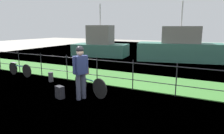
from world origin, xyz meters
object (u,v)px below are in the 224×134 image
object	(u,v)px
wooden_crate	(82,71)
backpack_on_paving	(60,92)
cyclist_person	(81,68)
moored_boat_far	(100,45)
bicycle_main	(89,85)
terrier_dog	(83,65)
bicycle_parked	(19,69)
moored_boat_near	(180,48)
mooring_bollard	(51,77)

from	to	relation	value
wooden_crate	backpack_on_paving	xyz separation A→B (m)	(-0.28, -0.87, -0.57)
cyclist_person	moored_boat_far	world-z (taller)	moored_boat_far
bicycle_main	moored_boat_far	bearing A→B (deg)	118.21
terrier_dog	bicycle_parked	bearing A→B (deg)	171.43
terrier_dog	backpack_on_paving	distance (m)	1.18
wooden_crate	bicycle_parked	xyz separation A→B (m)	(-4.02, 0.60, -0.45)
bicycle_main	terrier_dog	world-z (taller)	terrier_dog
cyclist_person	bicycle_parked	distance (m)	4.60
wooden_crate	cyclist_person	distance (m)	0.75
wooden_crate	bicycle_parked	size ratio (longest dim) A/B	0.24
bicycle_main	moored_boat_far	xyz separation A→B (m)	(-4.43, 8.26, 0.52)
backpack_on_paving	moored_boat_near	xyz separation A→B (m)	(2.18, 9.36, 0.66)
bicycle_parked	cyclist_person	bearing A→B (deg)	-15.37
terrier_dog	moored_boat_near	size ratio (longest dim) A/B	0.06
cyclist_person	moored_boat_near	world-z (taller)	moored_boat_near
terrier_dog	backpack_on_paving	bearing A→B (deg)	-109.36
bicycle_parked	bicycle_main	bearing A→B (deg)	-9.41
backpack_on_paving	mooring_bollard	xyz separation A→B (m)	(-1.70, 1.36, -0.00)
bicycle_main	backpack_on_paving	size ratio (longest dim) A/B	4.03
cyclist_person	bicycle_parked	xyz separation A→B (m)	(-4.39, 1.21, -0.68)
bicycle_main	moored_boat_near	bearing A→B (deg)	79.82
terrier_dog	mooring_bollard	world-z (taller)	terrier_dog
cyclist_person	moored_boat_near	xyz separation A→B (m)	(1.54, 9.10, -0.14)
bicycle_parked	moored_boat_far	distance (m)	7.56
wooden_crate	mooring_bollard	xyz separation A→B (m)	(-1.98, 0.50, -0.57)
bicycle_parked	backpack_on_paving	bearing A→B (deg)	-21.40
terrier_dog	bicycle_parked	xyz separation A→B (m)	(-4.04, 0.61, -0.64)
wooden_crate	terrier_dog	distance (m)	0.19
bicycle_main	mooring_bollard	xyz separation A→B (m)	(-2.34, 0.62, -0.15)
bicycle_main	wooden_crate	size ratio (longest dim) A/B	4.04
backpack_on_paving	bicycle_parked	distance (m)	4.02
terrier_dog	mooring_bollard	bearing A→B (deg)	165.80
bicycle_main	terrier_dog	distance (m)	0.71
bicycle_main	moored_boat_far	size ratio (longest dim) A/B	0.36
terrier_dog	cyclist_person	distance (m)	0.69
moored_boat_far	cyclist_person	bearing A→B (deg)	-63.05
cyclist_person	mooring_bollard	xyz separation A→B (m)	(-2.35, 1.10, -0.80)
wooden_crate	moored_boat_near	bearing A→B (deg)	77.35
wooden_crate	mooring_bollard	world-z (taller)	wooden_crate
terrier_dog	moored_boat_near	xyz separation A→B (m)	(1.88, 8.50, -0.10)
wooden_crate	moored_boat_near	distance (m)	8.70
bicycle_main	wooden_crate	bearing A→B (deg)	160.79
bicycle_main	moored_boat_near	xyz separation A→B (m)	(1.55, 8.61, 0.52)
wooden_crate	cyclist_person	xyz separation A→B (m)	(0.37, -0.61, 0.23)
terrier_dog	mooring_bollard	size ratio (longest dim) A/B	0.81
backpack_on_paving	mooring_bollard	bearing A→B (deg)	156.08
bicycle_main	backpack_on_paving	distance (m)	0.99
mooring_bollard	moored_boat_near	size ratio (longest dim) A/B	0.07
moored_boat_far	moored_boat_near	bearing A→B (deg)	3.35
wooden_crate	terrier_dog	bearing A→B (deg)	-19.21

